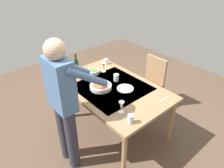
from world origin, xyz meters
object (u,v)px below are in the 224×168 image
at_px(wine_bottle, 76,65).
at_px(serving_bowl_pasta, 101,86).
at_px(wine_glass_left, 121,105).
at_px(person_server, 64,101).
at_px(water_cup_near_left, 116,78).
at_px(water_cup_near_right, 131,119).
at_px(dinner_plate_near, 125,88).
at_px(side_bowl_salad, 93,71).
at_px(wine_glass_right, 104,66).
at_px(dining_table, 112,91).
at_px(chair_near, 151,80).
at_px(water_cup_far_left, 106,62).

bearing_deg(wine_bottle, serving_bowl_pasta, 178.15).
height_order(wine_bottle, wine_glass_left, wine_bottle).
distance_m(person_server, wine_bottle, 1.05).
distance_m(water_cup_near_left, serving_bowl_pasta, 0.30).
bearing_deg(wine_glass_left, water_cup_near_right, 166.35).
xyz_separation_m(person_server, dinner_plate_near, (-0.06, -0.89, -0.18)).
relative_size(water_cup_near_left, side_bowl_salad, 0.58).
height_order(person_server, wine_glass_right, person_server).
relative_size(dining_table, dinner_plate_near, 7.04).
xyz_separation_m(wine_bottle, side_bowl_salad, (-0.22, -0.17, -0.08)).
xyz_separation_m(person_server, wine_glass_left, (-0.40, -0.51, -0.09)).
bearing_deg(serving_bowl_pasta, wine_glass_right, -43.67).
height_order(wine_glass_right, side_bowl_salad, wine_glass_right).
relative_size(chair_near, dinner_plate_near, 3.96).
height_order(wine_glass_left, water_cup_near_right, wine_glass_left).
relative_size(wine_bottle, wine_glass_left, 1.96).
height_order(dining_table, chair_near, chair_near).
relative_size(water_cup_near_left, water_cup_near_right, 0.98).
bearing_deg(person_server, serving_bowl_pasta, -75.49).
bearing_deg(water_cup_far_left, dining_table, 146.64).
relative_size(dining_table, side_bowl_salad, 8.99).
height_order(water_cup_near_left, water_cup_far_left, water_cup_near_left).
bearing_deg(wine_bottle, water_cup_far_left, -100.13).
bearing_deg(water_cup_far_left, wine_glass_left, 148.19).
bearing_deg(side_bowl_salad, person_server, 125.12).
bearing_deg(wine_bottle, side_bowl_salad, -142.56).
relative_size(dining_table, water_cup_near_right, 15.13).
xyz_separation_m(chair_near, wine_glass_left, (-0.51, 1.19, 0.35)).
xyz_separation_m(wine_glass_left, wine_glass_right, (0.92, -0.48, 0.00)).
bearing_deg(water_cup_near_right, serving_bowl_pasta, -13.77).
xyz_separation_m(wine_glass_right, serving_bowl_pasta, (-0.36, 0.34, -0.07)).
bearing_deg(serving_bowl_pasta, wine_glass_left, 166.19).
bearing_deg(dining_table, side_bowl_salad, -5.34).
bearing_deg(chair_near, water_cup_far_left, 39.99).
bearing_deg(wine_glass_right, serving_bowl_pasta, 136.33).
relative_size(water_cup_near_left, dinner_plate_near, 0.46).
bearing_deg(dinner_plate_near, person_server, 85.87).
bearing_deg(wine_glass_left, dinner_plate_near, -49.33).
height_order(chair_near, water_cup_near_left, chair_near).
xyz_separation_m(wine_glass_left, water_cup_near_right, (-0.20, 0.05, -0.05)).
height_order(dining_table, wine_bottle, wine_bottle).
relative_size(person_server, wine_glass_left, 11.19).
bearing_deg(side_bowl_salad, chair_near, -118.81).
xyz_separation_m(wine_glass_right, side_bowl_salad, (0.06, 0.15, -0.07)).
height_order(person_server, wine_bottle, person_server).
distance_m(dining_table, water_cup_near_right, 0.77).
distance_m(water_cup_near_left, side_bowl_salad, 0.42).
relative_size(water_cup_near_left, serving_bowl_pasta, 0.35).
bearing_deg(dinner_plate_near, serving_bowl_pasta, 46.95).
relative_size(water_cup_near_right, side_bowl_salad, 0.59).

